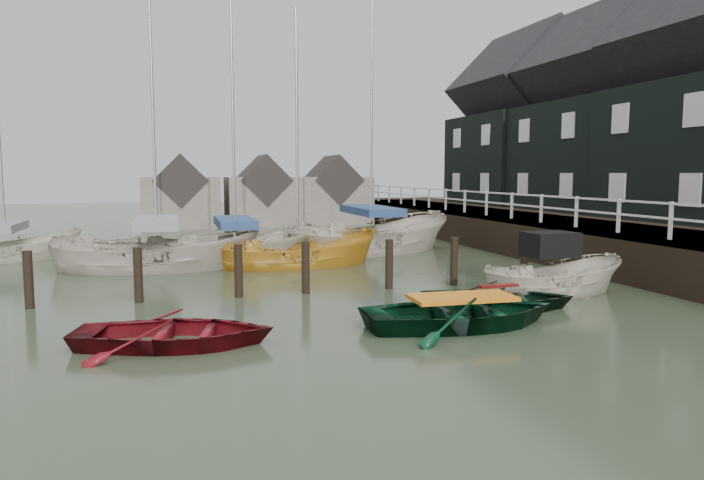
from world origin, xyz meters
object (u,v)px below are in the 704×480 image
object	(u,v)px
motorboat	(552,292)
sailboat_a	(158,267)
rowboat_green	(461,326)
rowboat_red	(175,346)
sailboat_c	(298,266)
rowboat_dkgreen	(497,308)
sailboat_e	(6,259)
sailboat_b	(236,261)
sailboat_d	(371,251)

from	to	relation	value
motorboat	sailboat_a	bearing A→B (deg)	50.98
rowboat_green	motorboat	size ratio (longest dim) A/B	1.01
rowboat_red	sailboat_c	distance (m)	10.34
rowboat_dkgreen	sailboat_e	size ratio (longest dim) A/B	0.40
rowboat_red	sailboat_c	size ratio (longest dim) A/B	0.37
rowboat_dkgreen	motorboat	size ratio (longest dim) A/B	0.86
rowboat_dkgreen	sailboat_a	bearing A→B (deg)	60.98
sailboat_a	rowboat_green	bearing A→B (deg)	-142.96
rowboat_green	sailboat_b	size ratio (longest dim) A/B	0.40
rowboat_green	motorboat	distance (m)	4.53
sailboat_a	sailboat_d	size ratio (longest dim) A/B	0.92
rowboat_green	sailboat_a	distance (m)	11.99
motorboat	sailboat_c	world-z (taller)	sailboat_c
rowboat_green	sailboat_e	bearing A→B (deg)	42.52
motorboat	sailboat_d	bearing A→B (deg)	8.87
rowboat_red	sailboat_a	bearing A→B (deg)	15.11
sailboat_a	sailboat_d	bearing A→B (deg)	-70.08
rowboat_dkgreen	sailboat_e	bearing A→B (deg)	65.75
sailboat_a	sailboat_e	xyz separation A→B (m)	(-5.45, 3.74, 0.00)
rowboat_red	sailboat_a	size ratio (longest dim) A/B	0.33
rowboat_dkgreen	sailboat_b	size ratio (longest dim) A/B	0.34
sailboat_d	rowboat_dkgreen	bearing A→B (deg)	162.30
rowboat_dkgreen	rowboat_red	bearing A→B (deg)	118.13
sailboat_e	rowboat_dkgreen	bearing A→B (deg)	-152.96
rowboat_green	sailboat_e	xyz separation A→B (m)	(-11.77, 13.93, 0.06)
rowboat_dkgreen	sailboat_a	xyz separation A→B (m)	(-7.97, 8.78, 0.06)
rowboat_dkgreen	sailboat_d	distance (m)	10.97
sailboat_c	sailboat_d	xyz separation A→B (m)	(3.61, 2.79, 0.05)
motorboat	sailboat_e	distance (m)	19.41
rowboat_red	motorboat	world-z (taller)	motorboat
sailboat_c	rowboat_dkgreen	bearing A→B (deg)	-161.64
sailboat_e	rowboat_red	bearing A→B (deg)	-176.76
motorboat	sailboat_d	world-z (taller)	sailboat_d
sailboat_a	motorboat	bearing A→B (deg)	-122.27
rowboat_green	sailboat_c	distance (m)	9.71
rowboat_green	rowboat_dkgreen	distance (m)	2.17
rowboat_dkgreen	sailboat_d	world-z (taller)	sailboat_d
rowboat_red	rowboat_green	distance (m)	5.88
sailboat_b	sailboat_e	xyz separation A→B (m)	(-8.15, 2.93, 0.00)
rowboat_red	sailboat_b	distance (m)	11.06
sailboat_b	rowboat_red	bearing A→B (deg)	155.45
motorboat	sailboat_c	bearing A→B (deg)	35.62
rowboat_red	motorboat	distance (m)	9.97
rowboat_red	sailboat_a	world-z (taller)	sailboat_a
sailboat_c	sailboat_d	distance (m)	4.57
motorboat	sailboat_a	world-z (taller)	sailboat_a
sailboat_b	rowboat_green	bearing A→B (deg)	-174.57
sailboat_d	rowboat_green	bearing A→B (deg)	154.94
sailboat_c	sailboat_d	bearing A→B (deg)	-55.62
sailboat_c	sailboat_e	distance (m)	11.06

